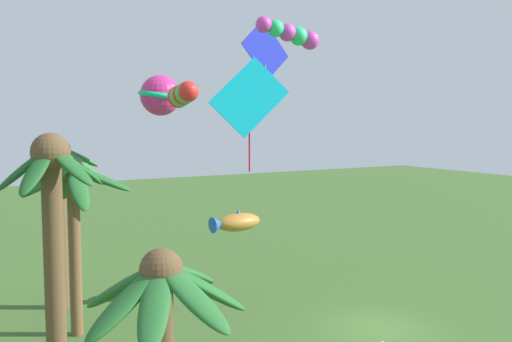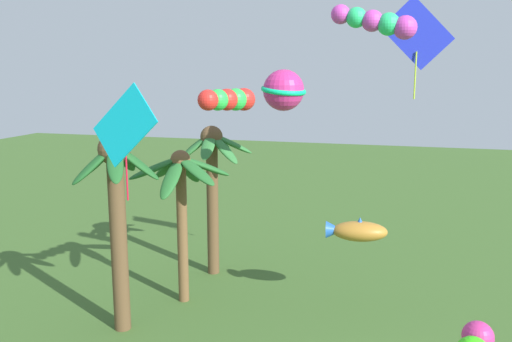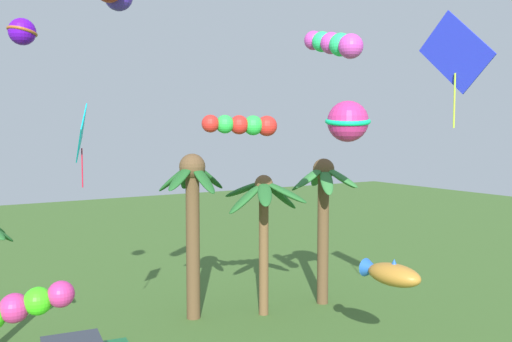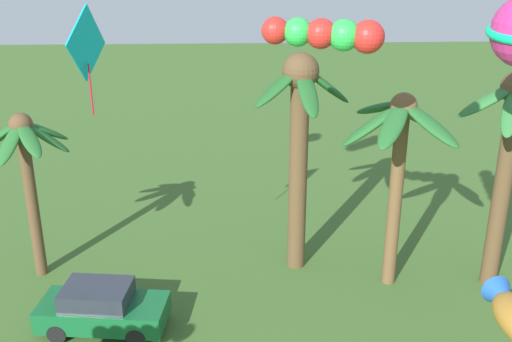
# 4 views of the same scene
# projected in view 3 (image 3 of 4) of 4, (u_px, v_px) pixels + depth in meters

# --- Properties ---
(palm_tree_0) EXTENTS (3.54, 3.52, 7.91)m
(palm_tree_0) POSITION_uv_depth(u_px,v_px,m) (192.00, 205.00, 25.77)
(palm_tree_0) COLOR brown
(palm_tree_0) RESTS_ON ground
(palm_tree_1) EXTENTS (3.93, 4.24, 6.86)m
(palm_tree_1) POSITION_uv_depth(u_px,v_px,m) (264.00, 208.00, 26.32)
(palm_tree_1) COLOR brown
(palm_tree_1) RESTS_ON ground
(palm_tree_3) EXTENTS (4.01, 3.93, 7.56)m
(palm_tree_3) POSITION_uv_depth(u_px,v_px,m) (323.00, 200.00, 28.02)
(palm_tree_3) COLOR brown
(palm_tree_3) RESTS_ON ground
(kite_ball_0) EXTENTS (1.20, 1.20, 0.94)m
(kite_ball_0) POSITION_uv_depth(u_px,v_px,m) (22.00, 32.00, 19.11)
(kite_ball_0) COLOR #590BC2
(kite_tube_1) EXTENTS (0.88, 2.81, 1.19)m
(kite_tube_1) POSITION_uv_depth(u_px,v_px,m) (334.00, 44.00, 17.59)
(kite_tube_1) COLOR #D63FB9
(kite_ball_2) EXTENTS (2.73, 2.73, 1.77)m
(kite_ball_2) POSITION_uv_depth(u_px,v_px,m) (348.00, 121.00, 23.34)
(kite_ball_2) COLOR #CF2B7E
(kite_tube_3) EXTENTS (2.31, 1.10, 1.03)m
(kite_tube_3) POSITION_uv_depth(u_px,v_px,m) (8.00, 310.00, 10.92)
(kite_tube_3) COLOR #CC2F7F
(kite_tube_5) EXTENTS (3.03, 1.32, 0.85)m
(kite_tube_5) POSITION_uv_depth(u_px,v_px,m) (243.00, 125.00, 21.68)
(kite_tube_5) COLOR red
(kite_diamond_6) EXTENTS (0.44, 2.87, 4.02)m
(kite_diamond_6) POSITION_uv_depth(u_px,v_px,m) (456.00, 54.00, 18.65)
(kite_diamond_6) COLOR #2734ED
(kite_fish_7) EXTENTS (1.38, 2.64, 1.04)m
(kite_fish_7) POSITION_uv_depth(u_px,v_px,m) (391.00, 274.00, 20.59)
(kite_fish_7) COLOR #B57A2B
(kite_diamond_8) EXTENTS (0.56, 2.08, 2.95)m
(kite_diamond_8) POSITION_uv_depth(u_px,v_px,m) (81.00, 135.00, 19.10)
(kite_diamond_8) COLOR #0CBAD6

